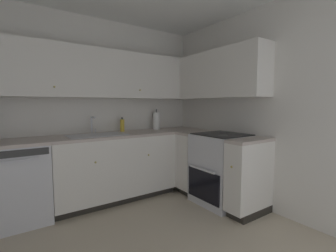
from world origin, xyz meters
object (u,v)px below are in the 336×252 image
object	(u,v)px
oven_range	(222,168)
soap_bottle	(122,125)
dishwasher	(18,183)
paper_towel_roll	(156,121)

from	to	relation	value
oven_range	soap_bottle	size ratio (longest dim) A/B	5.08
dishwasher	paper_towel_roll	xyz separation A→B (m)	(1.88, 0.16, 0.60)
oven_range	dishwasher	bearing A→B (deg)	158.14
oven_range	soap_bottle	world-z (taller)	soap_bottle
dishwasher	soap_bottle	xyz separation A→B (m)	(1.31, 0.18, 0.56)
dishwasher	soap_bottle	size ratio (longest dim) A/B	4.18
dishwasher	oven_range	size ratio (longest dim) A/B	0.82
dishwasher	paper_towel_roll	distance (m)	1.98
dishwasher	oven_range	xyz separation A→B (m)	(2.23, -0.90, 0.02)
dishwasher	oven_range	distance (m)	2.41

